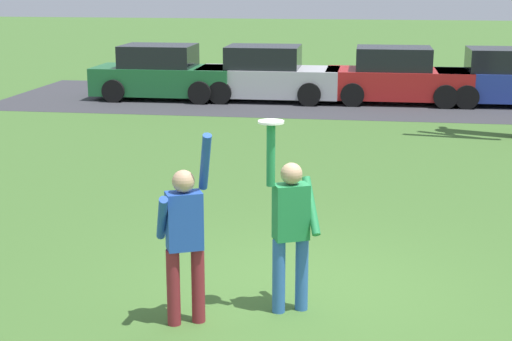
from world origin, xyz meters
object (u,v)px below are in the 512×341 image
(parked_car_red, at_px, (397,77))
(parked_car_blue, at_px, (509,79))
(person_catcher, at_px, (291,224))
(parked_car_green, at_px, (163,74))
(frisbee_disc, at_px, (271,122))
(person_defender, at_px, (185,234))
(parked_car_silver, at_px, (267,76))

(parked_car_red, height_order, parked_car_blue, same)
(person_catcher, bearing_deg, parked_car_green, -94.23)
(parked_car_red, xyz_separation_m, parked_car_blue, (3.11, 0.04, 0.00))
(frisbee_disc, height_order, parked_car_blue, frisbee_disc)
(person_defender, distance_m, parked_car_green, 15.64)
(person_defender, height_order, parked_car_blue, person_defender)
(person_defender, distance_m, frisbee_disc, 1.44)
(frisbee_disc, height_order, parked_car_red, frisbee_disc)
(parked_car_silver, bearing_deg, person_catcher, -81.54)
(frisbee_disc, xyz_separation_m, parked_car_green, (-5.20, 14.64, -1.37))
(parked_car_blue, bearing_deg, parked_car_red, -179.61)
(person_defender, height_order, parked_car_red, person_defender)
(parked_car_silver, bearing_deg, parked_car_green, -177.88)
(person_catcher, distance_m, parked_car_green, 15.52)
(person_catcher, xyz_separation_m, frisbee_disc, (-0.20, -0.09, 1.11))
(person_catcher, height_order, parked_car_silver, person_catcher)
(person_defender, relative_size, parked_car_red, 0.50)
(parked_car_red, distance_m, parked_car_blue, 3.11)
(parked_car_red, bearing_deg, person_defender, -99.64)
(person_defender, distance_m, parked_car_red, 15.50)
(person_defender, height_order, parked_car_silver, person_defender)
(frisbee_disc, bearing_deg, person_catcher, 24.63)
(parked_car_silver, height_order, parked_car_red, same)
(person_catcher, distance_m, parked_car_red, 14.89)
(parked_car_green, xyz_separation_m, parked_car_blue, (9.96, 0.32, 0.00))
(person_catcher, xyz_separation_m, parked_car_green, (-5.41, 14.54, -0.25))
(person_defender, bearing_deg, parked_car_red, 56.17)
(parked_car_red, relative_size, parked_car_blue, 1.00)
(person_catcher, xyz_separation_m, parked_car_red, (1.44, 14.82, -0.25))
(parked_car_silver, xyz_separation_m, parked_car_blue, (6.85, 0.18, 0.00))
(parked_car_blue, bearing_deg, person_catcher, -107.47)
(parked_car_silver, bearing_deg, parked_car_blue, 1.10)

